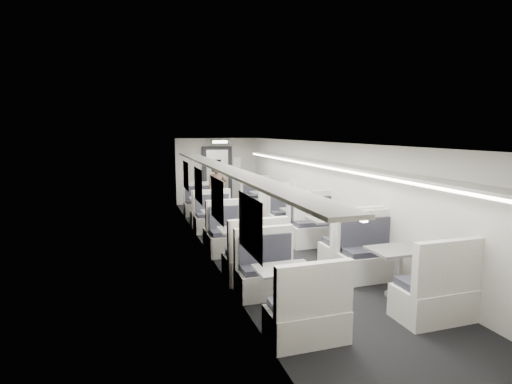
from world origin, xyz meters
TOP-DOWN VIEW (x-y plane):
  - room at (0.00, 0.00)m, footprint 3.24×12.24m
  - booth_left_a at (-1.00, 3.35)m, footprint 0.95×1.94m
  - booth_left_b at (-1.00, 1.06)m, footprint 1.02×2.06m
  - booth_left_c at (-1.00, -1.05)m, footprint 1.08×2.20m
  - booth_left_d at (-1.00, -3.32)m, footprint 1.02×2.06m
  - booth_right_a at (1.00, 3.42)m, footprint 1.06×2.15m
  - booth_right_b at (1.00, 0.86)m, footprint 0.96×1.95m
  - booth_right_c at (1.00, -0.99)m, footprint 1.16×2.35m
  - booth_right_d at (1.00, -3.25)m, footprint 1.13×2.29m
  - passenger at (-0.61, 3.11)m, footprint 0.66×0.45m
  - window_a at (-1.49, 3.40)m, footprint 0.02×1.18m
  - window_b at (-1.49, 1.20)m, footprint 0.02×1.18m
  - window_c at (-1.49, -1.00)m, footprint 0.02×1.18m
  - window_d at (-1.49, -3.20)m, footprint 0.02×1.18m
  - luggage_rack_left at (-1.24, -0.30)m, footprint 0.46×10.40m
  - luggage_rack_right at (1.24, -0.30)m, footprint 0.46×10.40m
  - vestibule_door at (0.00, 5.93)m, footprint 1.10×0.13m
  - exit_sign at (0.00, 5.44)m, footprint 0.62×0.12m
  - wall_notice at (0.75, 5.92)m, footprint 0.32×0.02m

SIDE VIEW (x-z plane):
  - booth_left_a at x=-1.00m, z-range -0.17..0.86m
  - booth_right_b at x=1.00m, z-range -0.17..0.87m
  - booth_left_d at x=-1.00m, z-range -0.18..0.92m
  - booth_left_b at x=-1.00m, z-range -0.18..0.92m
  - booth_right_a at x=1.00m, z-range -0.19..0.96m
  - booth_left_c at x=-1.00m, z-range -0.19..0.98m
  - booth_right_d at x=1.00m, z-range -0.20..1.02m
  - booth_right_c at x=1.00m, z-range -0.21..1.05m
  - passenger at x=-0.61m, z-range 0.00..1.74m
  - vestibule_door at x=0.00m, z-range -0.01..2.09m
  - room at x=0.00m, z-range -0.12..2.52m
  - window_a at x=-1.49m, z-range 0.93..1.77m
  - window_b at x=-1.49m, z-range 0.93..1.77m
  - window_c at x=-1.49m, z-range 0.93..1.77m
  - window_d at x=-1.49m, z-range 0.93..1.77m
  - wall_notice at x=0.75m, z-range 1.30..1.70m
  - luggage_rack_left at x=-1.24m, z-range 1.87..1.96m
  - luggage_rack_right at x=1.24m, z-range 1.87..1.96m
  - exit_sign at x=0.00m, z-range 2.20..2.36m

